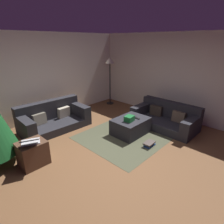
# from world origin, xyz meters

# --- Properties ---
(ground_plane) EXTENTS (6.40, 6.40, 0.00)m
(ground_plane) POSITION_xyz_m (0.00, 0.00, 0.00)
(ground_plane) COLOR brown
(rear_partition) EXTENTS (6.40, 0.12, 2.60)m
(rear_partition) POSITION_xyz_m (0.00, 3.14, 1.30)
(rear_partition) COLOR silver
(rear_partition) RESTS_ON ground_plane
(corner_partition) EXTENTS (0.12, 6.40, 2.60)m
(corner_partition) POSITION_xyz_m (3.14, 0.00, 1.30)
(corner_partition) COLOR silver
(corner_partition) RESTS_ON ground_plane
(couch_left) EXTENTS (1.89, 1.01, 0.75)m
(couch_left) POSITION_xyz_m (-0.06, 2.26, 0.28)
(couch_left) COLOR #26262B
(couch_left) RESTS_ON ground_plane
(couch_right) EXTENTS (0.94, 1.80, 0.69)m
(couch_right) POSITION_xyz_m (2.25, -0.01, 0.26)
(couch_right) COLOR #26262B
(couch_right) RESTS_ON ground_plane
(ottoman) EXTENTS (0.94, 0.71, 0.42)m
(ottoman) POSITION_xyz_m (1.18, 0.44, 0.21)
(ottoman) COLOR #26262B
(ottoman) RESTS_ON ground_plane
(gift_box) EXTENTS (0.26, 0.22, 0.14)m
(gift_box) POSITION_xyz_m (1.04, 0.39, 0.49)
(gift_box) COLOR #19662D
(gift_box) RESTS_ON ottoman
(tv_remote) EXTENTS (0.07, 0.16, 0.02)m
(tv_remote) POSITION_xyz_m (1.31, 0.34, 0.43)
(tv_remote) COLOR black
(tv_remote) RESTS_ON ottoman
(side_table) EXTENTS (0.52, 0.44, 0.50)m
(side_table) POSITION_xyz_m (-1.23, 1.02, 0.25)
(side_table) COLOR #4C3323
(side_table) RESTS_ON ground_plane
(laptop) EXTENTS (0.48, 0.52, 0.19)m
(laptop) POSITION_xyz_m (-1.25, 0.96, 0.56)
(laptop) COLOR silver
(laptop) RESTS_ON side_table
(book_stack) EXTENTS (0.31, 0.20, 0.11)m
(book_stack) POSITION_xyz_m (0.98, -0.29, 0.06)
(book_stack) COLOR #2D5193
(book_stack) RESTS_ON ground_plane
(corner_lamp) EXTENTS (0.36, 0.36, 1.80)m
(corner_lamp) POSITION_xyz_m (2.63, 2.62, 1.54)
(corner_lamp) COLOR black
(corner_lamp) RESTS_ON ground_plane
(area_rug) EXTENTS (2.60, 2.00, 0.01)m
(area_rug) POSITION_xyz_m (1.18, 0.44, 0.00)
(area_rug) COLOR #464934
(area_rug) RESTS_ON ground_plane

